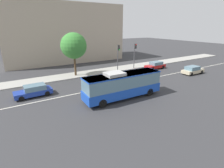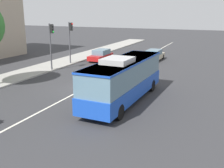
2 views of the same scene
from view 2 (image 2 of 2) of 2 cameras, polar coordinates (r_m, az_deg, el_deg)
ground_plane at (r=23.71m, az=-5.72°, el=-0.92°), size 160.00×160.00×0.00m
sidewalk_kerb at (r=28.72m, az=-20.73°, el=1.16°), size 80.00×3.75×0.14m
lane_centre_line at (r=23.71m, az=-5.72°, el=-0.90°), size 76.00×0.16×0.01m
transit_bus at (r=19.80m, az=2.54°, el=1.32°), size 10.07×2.78×3.46m
sedan_beige at (r=37.32m, az=8.89°, el=6.05°), size 4.53×1.88×1.46m
sedan_red at (r=36.82m, az=-2.37°, el=6.09°), size 4.51×1.85×1.46m
traffic_light_near_corner at (r=34.23m, az=-8.75°, el=10.03°), size 0.34×0.62×5.20m
traffic_light_mid_block at (r=30.67m, az=-12.66°, el=9.25°), size 0.34×0.62×5.20m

